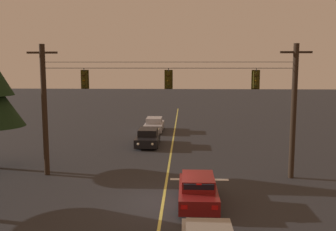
{
  "coord_description": "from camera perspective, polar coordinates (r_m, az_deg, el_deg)",
  "views": [
    {
      "loc": [
        1.02,
        -17.48,
        6.58
      ],
      "look_at": [
        0.0,
        5.48,
        3.54
      ],
      "focal_mm": 40.33,
      "sensor_mm": 36.0,
      "label": 1
    }
  ],
  "objects": [
    {
      "name": "ground_plane",
      "position": [
        18.7,
        -0.77,
        -13.08
      ],
      "size": [
        180.0,
        180.0,
        0.0
      ],
      "primitive_type": "plane",
      "color": "#28282B"
    },
    {
      "name": "lane_centre_stripe",
      "position": [
        28.74,
        0.45,
        -5.7
      ],
      "size": [
        0.14,
        60.0,
        0.01
      ],
      "primitive_type": "cube",
      "color": "#D1C64C",
      "rests_on": "ground"
    },
    {
      "name": "stop_bar_paint",
      "position": [
        22.36,
        4.75,
        -9.61
      ],
      "size": [
        3.4,
        0.36,
        0.01
      ],
      "primitive_type": "cube",
      "color": "silver",
      "rests_on": "ground"
    },
    {
      "name": "signal_span_assembly",
      "position": [
        22.12,
        -0.12,
        1.01
      ],
      "size": [
        16.46,
        0.32,
        7.84
      ],
      "color": "#2D2116",
      "rests_on": "ground"
    },
    {
      "name": "traffic_light_leftmost",
      "position": [
        22.73,
        -12.56,
        5.35
      ],
      "size": [
        0.48,
        0.41,
        1.22
      ],
      "color": "black"
    },
    {
      "name": "traffic_light_left_inner",
      "position": [
        21.97,
        0.07,
        5.46
      ],
      "size": [
        0.48,
        0.41,
        1.22
      ],
      "color": "black"
    },
    {
      "name": "traffic_light_centre",
      "position": [
        22.33,
        13.18,
        5.3
      ],
      "size": [
        0.48,
        0.41,
        1.22
      ],
      "color": "black"
    },
    {
      "name": "car_waiting_near_lane",
      "position": [
        18.51,
        4.53,
        -11.19
      ],
      "size": [
        1.8,
        4.33,
        1.39
      ],
      "color": "maroon",
      "rests_on": "ground"
    },
    {
      "name": "car_oncoming_lead",
      "position": [
        31.41,
        -3.05,
        -3.37
      ],
      "size": [
        1.8,
        4.42,
        1.39
      ],
      "color": "black",
      "rests_on": "ground"
    },
    {
      "name": "car_oncoming_trailing",
      "position": [
        38.12,
        -2.1,
        -1.43
      ],
      "size": [
        1.8,
        4.42,
        1.39
      ],
      "color": "#A5A5AD",
      "rests_on": "ground"
    }
  ]
}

